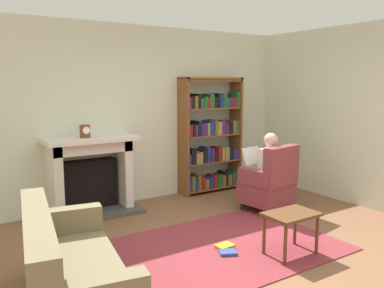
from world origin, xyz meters
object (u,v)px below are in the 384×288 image
mantel_clock (85,131)px  armchair_reading (271,183)px  sofa_floral (69,276)px  fireplace (90,173)px  bookshelf (211,137)px  seated_reader (264,168)px  side_table (291,220)px

mantel_clock → armchair_reading: bearing=-28.9°
mantel_clock → sofa_floral: mantel_clock is taller
mantel_clock → fireplace: bearing=49.4°
mantel_clock → bookshelf: (2.20, 0.14, -0.25)m
sofa_floral → seated_reader: bearing=-60.9°
mantel_clock → side_table: bearing=-60.1°
bookshelf → armchair_reading: 1.48m
armchair_reading → side_table: armchair_reading is taller
bookshelf → side_table: 2.75m
bookshelf → mantel_clock: bearing=-176.5°
bookshelf → side_table: bearing=-107.3°
fireplace → side_table: size_ratio=2.33×
mantel_clock → side_table: 2.93m
seated_reader → side_table: bearing=47.5°
mantel_clock → side_table: mantel_clock is taller
mantel_clock → seated_reader: 2.57m
seated_reader → sofa_floral: size_ratio=0.64×
seated_reader → sofa_floral: seated_reader is taller
mantel_clock → sofa_floral: (-0.91, -2.27, -0.87)m
fireplace → side_table: (1.32, -2.54, -0.19)m
fireplace → seated_reader: bearing=-29.8°
side_table → bookshelf: bearing=72.7°
seated_reader → side_table: seated_reader is taller
side_table → mantel_clock: bearing=119.9°
sofa_floral → bookshelf: bearing=-43.1°
armchair_reading → fireplace: bearing=-41.8°
mantel_clock → seated_reader: size_ratio=0.15×
mantel_clock → armchair_reading: 2.69m
fireplace → sofa_floral: size_ratio=0.73×
side_table → fireplace: bearing=117.4°
armchair_reading → seated_reader: 0.23m
fireplace → mantel_clock: mantel_clock is taller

